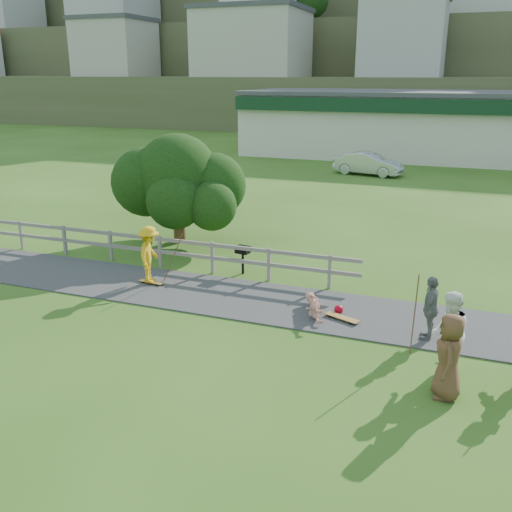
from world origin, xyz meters
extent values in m
plane|color=#325418|center=(0.00, 0.00, 0.00)|extent=(260.00, 260.00, 0.00)
cube|color=#363638|center=(0.00, 1.50, 0.02)|extent=(34.00, 3.00, 0.04)
cube|color=slate|center=(-10.00, 3.30, 0.55)|extent=(0.10, 0.10, 1.10)
cube|color=slate|center=(-8.00, 3.30, 0.55)|extent=(0.10, 0.10, 1.10)
cube|color=slate|center=(-6.00, 3.30, 0.55)|extent=(0.10, 0.10, 1.10)
cube|color=slate|center=(-4.00, 3.30, 0.55)|extent=(0.10, 0.10, 1.10)
cube|color=slate|center=(-2.00, 3.30, 0.55)|extent=(0.10, 0.10, 1.10)
cube|color=slate|center=(0.00, 3.30, 0.55)|extent=(0.10, 0.10, 1.10)
cube|color=slate|center=(2.00, 3.30, 0.55)|extent=(0.10, 0.10, 1.10)
cube|color=slate|center=(-4.50, 3.30, 1.00)|extent=(15.00, 0.08, 0.12)
cube|color=slate|center=(-4.50, 3.30, 0.55)|extent=(15.00, 0.08, 0.12)
cube|color=silver|center=(4.00, 35.00, 2.40)|extent=(32.00, 10.00, 4.80)
cube|color=#13351D|center=(4.00, 29.80, 4.20)|extent=(32.00, 0.60, 1.00)
cube|color=#48484D|center=(4.00, 35.00, 4.95)|extent=(32.50, 10.50, 0.30)
cube|color=#4C5331|center=(0.00, 55.00, 3.00)|extent=(220.00, 14.00, 6.00)
cube|color=beige|center=(0.00, 55.00, 9.50)|extent=(10.00, 9.00, 7.00)
cube|color=#48484D|center=(0.00, 55.00, 13.25)|extent=(10.40, 9.40, 0.50)
cube|color=#4C5331|center=(0.00, 68.00, 6.50)|extent=(220.00, 14.00, 13.00)
cube|color=#4C5331|center=(0.00, 81.00, 10.50)|extent=(220.00, 14.00, 21.00)
cube|color=#4C5331|center=(0.00, 94.00, 15.00)|extent=(220.00, 14.00, 30.00)
imported|color=gold|center=(-3.40, 1.64, 0.91)|extent=(0.94, 1.30, 1.82)
imported|color=tan|center=(2.12, 1.10, 0.29)|extent=(1.60, 0.97, 0.58)
imported|color=white|center=(5.69, -0.85, 0.94)|extent=(0.90, 1.05, 1.88)
imported|color=slate|center=(5.18, 0.68, 0.84)|extent=(0.43, 1.00, 1.69)
imported|color=brown|center=(5.74, -1.99, 0.92)|extent=(0.66, 0.95, 1.85)
imported|color=silver|center=(-0.55, 24.69, 0.74)|extent=(4.68, 2.35, 1.47)
sphere|color=#B00518|center=(2.72, 1.45, 0.13)|extent=(0.25, 0.25, 0.25)
cylinder|color=brown|center=(-2.80, 2.04, 0.91)|extent=(0.03, 0.03, 1.82)
cylinder|color=brown|center=(4.87, -0.28, 1.01)|extent=(0.03, 0.03, 2.03)
camera|label=1|loc=(5.71, -13.13, 6.43)|focal=40.00mm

